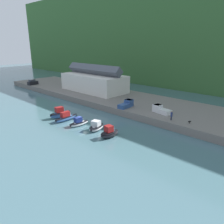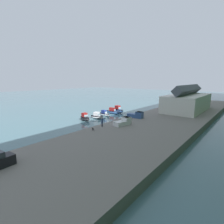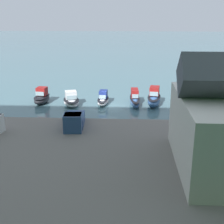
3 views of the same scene
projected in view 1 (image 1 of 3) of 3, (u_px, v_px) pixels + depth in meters
ground_plane at (81, 123)px, 51.89m from camera, size 320.00×320.00×0.00m
hillside_backdrop at (220, 35)px, 106.41m from camera, size 240.00×75.54×43.86m
quay_promenade at (135, 103)px, 66.07m from camera, size 120.20×20.94×1.73m
harbor_clubhouse at (94, 82)px, 77.60m from camera, size 24.29×11.17×9.42m
moored_boat_0 at (60, 114)px, 55.35m from camera, size 2.76×5.80×2.85m
moored_boat_1 at (66, 117)px, 53.27m from camera, size 1.78×6.64×2.34m
moored_boat_2 at (79, 123)px, 50.12m from camera, size 1.91×5.01×2.07m
moored_boat_3 at (96, 127)px, 47.65m from camera, size 3.51×5.07×2.19m
moored_boat_4 at (109, 133)px, 43.92m from camera, size 2.55×4.40×2.51m
parked_car_1 at (33, 82)px, 89.73m from camera, size 2.32×4.40×2.16m
pickup_truck_0 at (161, 110)px, 53.73m from camera, size 4.95×2.58×1.90m
pickup_truck_1 at (127, 104)px, 58.48m from camera, size 2.24×4.84×1.90m
person_on_quay at (171, 115)px, 48.42m from camera, size 0.40×0.40×2.14m
dog_on_quay at (190, 121)px, 46.60m from camera, size 0.60×0.87×0.68m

